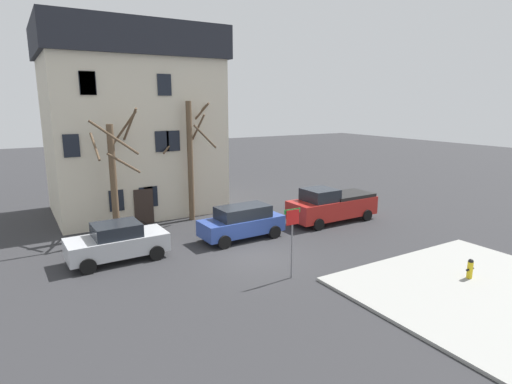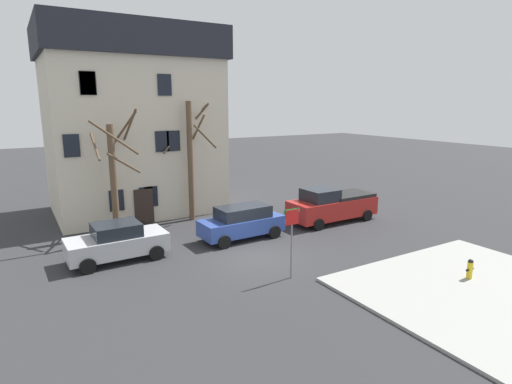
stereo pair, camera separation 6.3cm
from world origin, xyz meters
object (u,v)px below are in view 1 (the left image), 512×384
Objects in this scene: car_silver_sedan at (117,242)px; fire_hydrant at (470,268)px; bicycle_leaning at (131,228)px; street_sign_pole at (292,230)px; tree_bare_near at (114,172)px; tree_bare_mid at (191,156)px; pickup_truck_red at (332,205)px; building_main at (132,121)px; car_blue_wagon at (242,222)px.

car_silver_sedan is 14.97m from fire_hydrant.
bicycle_leaning is at bearing 127.87° from fire_hydrant.
tree_bare_near is at bearing 116.30° from street_sign_pole.
tree_bare_mid is at bearing 39.99° from car_silver_sedan.
pickup_truck_red is (6.99, -4.73, -2.88)m from tree_bare_mid.
car_silver_sedan is (-0.90, -3.87, -2.56)m from tree_bare_near.
pickup_truck_red is at bearing -34.08° from tree_bare_mid.
building_main is 6.03m from tree_bare_near.
tree_bare_near is at bearing 161.08° from pickup_truck_red.
street_sign_pole reaches higher than car_blue_wagon.
tree_bare_mid reaches higher than car_blue_wagon.
tree_bare_near is 0.95× the size of tree_bare_mid.
building_main reaches higher than car_silver_sedan.
bicycle_leaning is at bearing 162.19° from pickup_truck_red.
building_main is 2.59× the size of car_blue_wagon.
tree_bare_near is at bearing -115.64° from building_main.
car_silver_sedan is at bearing 178.06° from car_blue_wagon.
tree_bare_near is 4.72m from car_silver_sedan.
tree_bare_mid is at bearing 145.92° from pickup_truck_red.
fire_hydrant is at bearing -95.79° from pickup_truck_red.
pickup_truck_red is (12.50, -0.11, 0.15)m from car_silver_sedan.
pickup_truck_red is at bearing -17.81° from bicycle_leaning.
tree_bare_mid reaches higher than fire_hydrant.
building_main is 13.73m from pickup_truck_red.
fire_hydrant is 0.46× the size of bicycle_leaning.
tree_bare_near is at bearing -170.71° from tree_bare_mid.
tree_bare_near reaches higher than bicycle_leaning.
pickup_truck_red is 6.89× the size of fire_hydrant.
tree_bare_near is at bearing 76.87° from car_silver_sedan.
tree_bare_mid is 15.74m from fire_hydrant.
fire_hydrant is at bearing -51.53° from tree_bare_near.
pickup_truck_red is 1.92× the size of street_sign_pole.
car_silver_sedan reaches higher than fire_hydrant.
fire_hydrant is (-0.96, -9.42, -0.48)m from pickup_truck_red.
tree_bare_mid is (4.61, 0.75, 0.47)m from tree_bare_near.
building_main is at bearing 135.87° from pickup_truck_red.
building_main is at bearing 64.36° from tree_bare_near.
bicycle_leaning is at bearing -163.71° from tree_bare_mid.
pickup_truck_red is at bearing 84.21° from fire_hydrant.
car_blue_wagon is at bearing -179.02° from pickup_truck_red.
car_silver_sedan is (-5.51, -4.62, -3.03)m from tree_bare_mid.
car_silver_sedan is at bearing 179.51° from pickup_truck_red.
pickup_truck_red is at bearing 38.70° from street_sign_pole.
tree_bare_mid is at bearing -62.14° from building_main.
fire_hydrant is at bearing -39.53° from car_silver_sedan.
tree_bare_mid is 10.43m from street_sign_pole.
street_sign_pole is at bearing -65.50° from bicycle_leaning.
tree_bare_near reaches higher than pickup_truck_red.
fire_hydrant is at bearing -52.13° from bicycle_leaning.
street_sign_pole is at bearing -63.70° from tree_bare_near.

